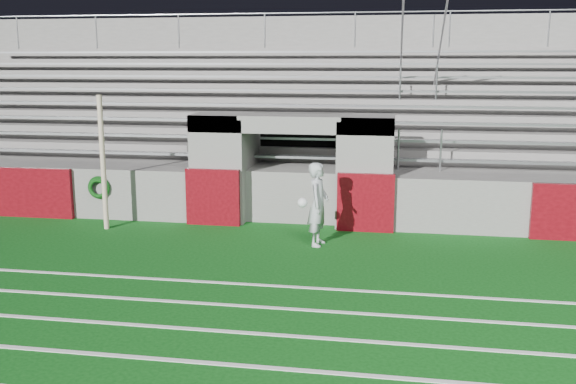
# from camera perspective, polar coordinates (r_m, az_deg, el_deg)

# --- Properties ---
(ground) EXTENTS (90.00, 90.00, 0.00)m
(ground) POSITION_cam_1_polar(r_m,az_deg,el_deg) (12.29, -2.34, -6.67)
(ground) COLOR #0C4A12
(ground) RESTS_ON ground
(field_post) EXTENTS (0.12, 0.12, 3.10)m
(field_post) POSITION_cam_1_polar(r_m,az_deg,el_deg) (15.28, -16.12, 2.48)
(field_post) COLOR beige
(field_post) RESTS_ON ground
(stadium_structure) EXTENTS (26.00, 8.48, 5.42)m
(stadium_structure) POSITION_cam_1_polar(r_m,az_deg,el_deg) (19.67, 2.44, 4.70)
(stadium_structure) COLOR slate
(stadium_structure) RESTS_ON ground
(goalkeeper_with_ball) EXTENTS (0.67, 0.69, 1.77)m
(goalkeeper_with_ball) POSITION_cam_1_polar(r_m,az_deg,el_deg) (13.50, 2.68, -1.09)
(goalkeeper_with_ball) COLOR #B6BCC0
(goalkeeper_with_ball) RESTS_ON ground
(hose_coil) EXTENTS (0.57, 0.15, 0.57)m
(hose_coil) POSITION_cam_1_polar(r_m,az_deg,el_deg) (16.30, -16.49, 0.36)
(hose_coil) COLOR #0C3F0F
(hose_coil) RESTS_ON ground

